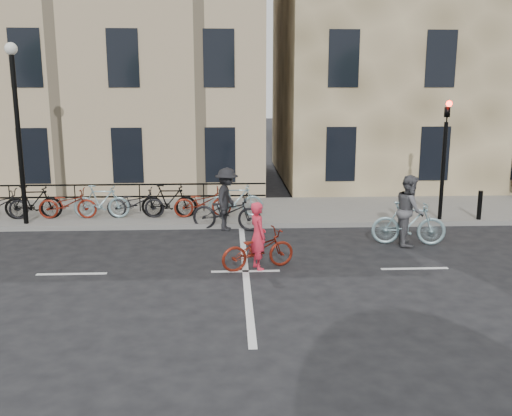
{
  "coord_description": "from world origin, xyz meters",
  "views": [
    {
      "loc": [
        -0.37,
        -12.65,
        4.28
      ],
      "look_at": [
        0.34,
        1.88,
        1.1
      ],
      "focal_mm": 40.0,
      "sensor_mm": 36.0,
      "label": 1
    }
  ],
  "objects_px": {
    "cyclist_pink": "(258,246)",
    "cyclist_grey": "(409,217)",
    "traffic_light": "(445,145)",
    "lamp_post": "(17,112)",
    "cyclist_dark": "(227,206)"
  },
  "relations": [
    {
      "from": "cyclist_grey",
      "to": "cyclist_pink",
      "type": "bearing_deg",
      "value": 123.09
    },
    {
      "from": "traffic_light",
      "to": "cyclist_pink",
      "type": "distance_m",
      "value": 7.46
    },
    {
      "from": "cyclist_pink",
      "to": "cyclist_grey",
      "type": "bearing_deg",
      "value": -85.76
    },
    {
      "from": "lamp_post",
      "to": "traffic_light",
      "type": "bearing_deg",
      "value": -0.27
    },
    {
      "from": "cyclist_pink",
      "to": "cyclist_dark",
      "type": "relative_size",
      "value": 0.87
    },
    {
      "from": "lamp_post",
      "to": "cyclist_pink",
      "type": "height_order",
      "value": "lamp_post"
    },
    {
      "from": "traffic_light",
      "to": "cyclist_grey",
      "type": "height_order",
      "value": "traffic_light"
    },
    {
      "from": "lamp_post",
      "to": "cyclist_grey",
      "type": "distance_m",
      "value": 11.55
    },
    {
      "from": "cyclist_pink",
      "to": "cyclist_dark",
      "type": "xyz_separation_m",
      "value": [
        -0.73,
        3.7,
        0.18
      ]
    },
    {
      "from": "lamp_post",
      "to": "cyclist_dark",
      "type": "height_order",
      "value": "lamp_post"
    },
    {
      "from": "lamp_post",
      "to": "cyclist_grey",
      "type": "xyz_separation_m",
      "value": [
        10.98,
        -2.34,
        -2.72
      ]
    },
    {
      "from": "cyclist_pink",
      "to": "cyclist_dark",
      "type": "height_order",
      "value": "cyclist_dark"
    },
    {
      "from": "traffic_light",
      "to": "cyclist_grey",
      "type": "xyz_separation_m",
      "value": [
        -1.72,
        -2.28,
        -1.68
      ]
    },
    {
      "from": "cyclist_pink",
      "to": "cyclist_grey",
      "type": "xyz_separation_m",
      "value": [
        4.18,
        1.86,
        0.22
      ]
    },
    {
      "from": "lamp_post",
      "to": "cyclist_pink",
      "type": "xyz_separation_m",
      "value": [
        6.8,
        -4.2,
        -2.93
      ]
    }
  ]
}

